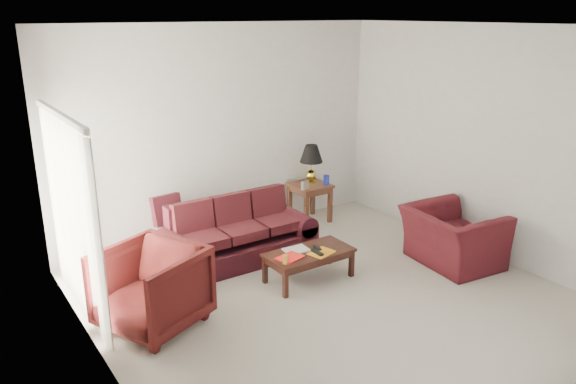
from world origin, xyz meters
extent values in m
plane|color=#B9B09E|center=(0.00, 0.00, 0.00)|extent=(5.00, 5.00, 0.00)
cube|color=silver|center=(-2.42, 1.30, 1.08)|extent=(0.10, 2.00, 2.16)
cube|color=black|center=(-1.06, 2.13, 0.66)|extent=(0.41, 0.23, 0.41)
cube|color=#B0B0B4|center=(1.07, 1.98, 0.67)|extent=(0.14, 0.09, 0.14)
cylinder|color=navy|center=(1.48, 2.00, 0.67)|extent=(0.12, 0.12, 0.15)
cube|color=silver|center=(1.16, 2.39, 0.67)|extent=(0.16, 0.18, 0.05)
imported|color=#3C0E0D|center=(-1.89, 0.55, 0.43)|extent=(1.25, 1.23, 0.87)
imported|color=#3E0E13|center=(1.89, -0.14, 0.36)|extent=(1.10, 1.22, 0.73)
cube|color=red|center=(-0.22, 0.48, 0.38)|extent=(0.34, 0.29, 0.02)
cube|color=beige|center=(-0.03, 0.62, 0.38)|extent=(0.30, 0.24, 0.02)
cube|color=orange|center=(0.17, 0.38, 0.38)|extent=(0.34, 0.28, 0.02)
cube|color=black|center=(0.10, 0.38, 0.40)|extent=(0.06, 0.19, 0.02)
cube|color=black|center=(0.19, 0.50, 0.40)|extent=(0.08, 0.16, 0.02)
cylinder|color=gold|center=(-0.35, 0.39, 0.43)|extent=(0.08, 0.08, 0.11)
camera|label=1|loc=(-3.60, -4.50, 3.13)|focal=35.00mm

